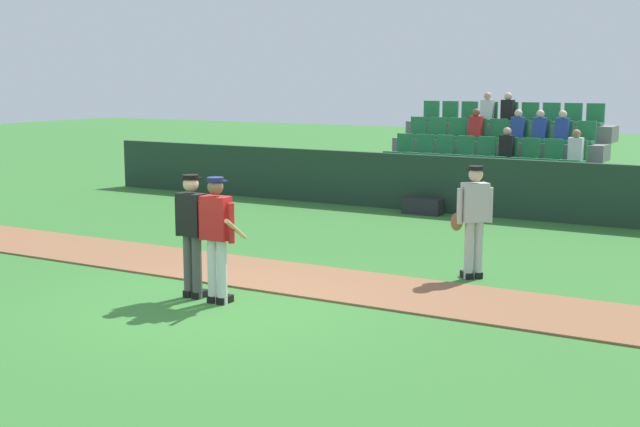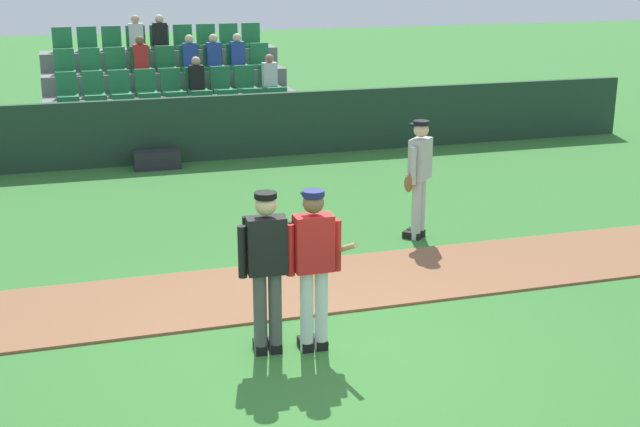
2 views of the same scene
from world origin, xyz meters
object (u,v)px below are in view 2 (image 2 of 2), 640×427
(batter_red_jersey, at_px, (314,264))
(equipment_bag, at_px, (157,160))
(runner_grey_jersey, at_px, (419,175))
(umpire_home_plate, at_px, (266,263))

(batter_red_jersey, height_order, equipment_bag, batter_red_jersey)
(batter_red_jersey, bearing_deg, runner_grey_jersey, 51.41)
(equipment_bag, bearing_deg, batter_red_jersey, -85.66)
(equipment_bag, bearing_deg, runner_grey_jersey, -59.76)
(batter_red_jersey, relative_size, umpire_home_plate, 1.00)
(runner_grey_jersey, bearing_deg, batter_red_jersey, -128.59)
(umpire_home_plate, relative_size, runner_grey_jersey, 1.00)
(batter_red_jersey, bearing_deg, equipment_bag, 94.34)
(batter_red_jersey, bearing_deg, umpire_home_plate, 170.12)
(umpire_home_plate, distance_m, runner_grey_jersey, 4.31)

